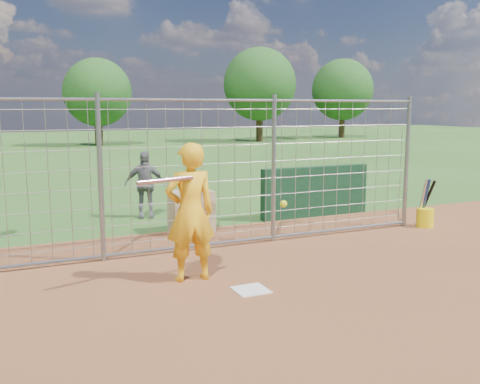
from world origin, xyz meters
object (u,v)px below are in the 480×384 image
bucket_with_bats (425,215)px  batter (190,213)px  bystander_b (145,184)px  equipment_bin (191,211)px

bucket_with_bats → batter: bearing=-167.4°
bystander_b → batter: bearing=-84.8°
equipment_bin → bucket_with_bats: bearing=-18.4°
bystander_b → equipment_bin: size_ratio=1.82×
bystander_b → bucket_with_bats: bystander_b is taller
batter → equipment_bin: batter is taller
equipment_bin → bucket_with_bats: 4.68m
batter → bucket_with_bats: bearing=-164.9°
batter → equipment_bin: size_ratio=2.40×
batter → bystander_b: 4.50m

